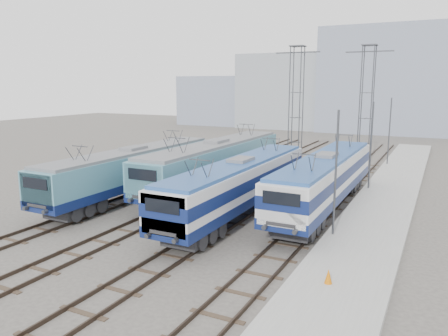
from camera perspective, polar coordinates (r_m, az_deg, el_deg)
ground at (r=26.15m, az=-5.91°, el=-7.65°), size 160.00×160.00×0.00m
platform at (r=30.12m, az=19.57°, el=-5.45°), size 4.00×70.00×0.30m
locomotive_far_left at (r=32.83m, az=-11.87°, el=-0.07°), size 2.78×17.58×3.31m
locomotive_center_left at (r=34.10m, az=-1.16°, el=0.82°), size 2.99×18.90×3.56m
locomotive_center_right at (r=27.59m, az=2.04°, el=-1.85°), size 2.74×17.29×3.25m
locomotive_far_right at (r=29.63m, az=13.06°, el=-1.14°), size 2.80×17.71×3.33m
catenary_tower_west at (r=44.93m, az=9.40°, el=8.61°), size 4.50×1.20×12.00m
catenary_tower_east at (r=45.39m, az=18.10°, el=8.24°), size 4.50×1.20×12.00m
mast_front at (r=23.82m, az=14.37°, el=-1.05°), size 0.12×0.12×7.00m
mast_mid at (r=35.48m, az=18.63°, el=2.54°), size 0.12×0.12×7.00m
mast_rear at (r=47.31m, az=20.78°, el=4.34°), size 0.12×0.12×7.00m
safety_cone at (r=18.75m, az=13.48°, el=-13.59°), size 0.31×0.31×0.61m
building_west at (r=87.28m, az=8.56°, el=9.86°), size 18.00×12.00×14.00m
building_center at (r=83.37m, az=20.63°, el=10.64°), size 22.00×14.00×18.00m
building_far_west at (r=93.61m, az=-0.92°, el=8.81°), size 14.00×10.00×10.00m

